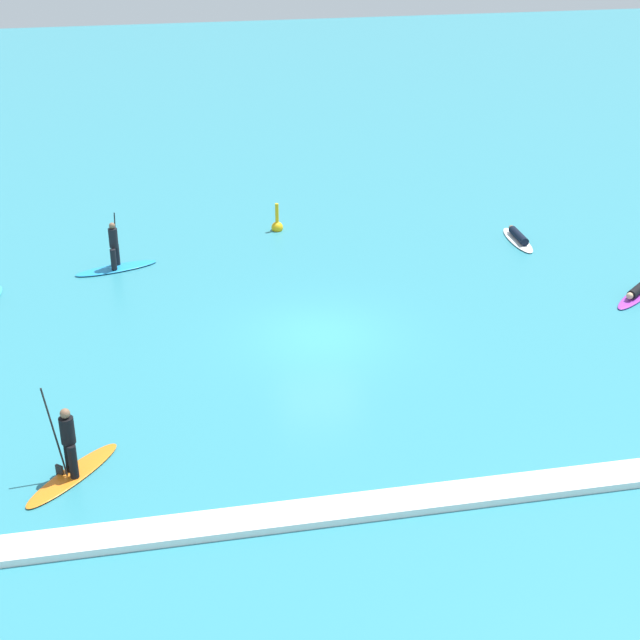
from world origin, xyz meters
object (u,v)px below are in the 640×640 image
at_px(surfer_on_white_board, 518,238).
at_px(surfer_on_blue_board, 115,259).
at_px(surfer_on_purple_board, 639,291).
at_px(marker_buoy, 277,226).
at_px(surfer_on_orange_board, 71,457).

distance_m(surfer_on_white_board, surfer_on_blue_board, 14.93).
xyz_separation_m(surfer_on_purple_board, marker_buoy, (-10.84, 8.37, 0.05)).
distance_m(surfer_on_blue_board, marker_buoy, 6.77).
relative_size(surfer_on_orange_board, surfer_on_blue_board, 0.90).
height_order(surfer_on_white_board, marker_buoy, marker_buoy).
bearing_deg(surfer_on_blue_board, surfer_on_purple_board, -34.44).
bearing_deg(marker_buoy, surfer_on_white_board, -18.60).
relative_size(surfer_on_purple_board, marker_buoy, 2.31).
bearing_deg(surfer_on_orange_board, surfer_on_blue_board, -144.55).
bearing_deg(marker_buoy, surfer_on_blue_board, -156.16).
height_order(surfer_on_purple_board, marker_buoy, marker_buoy).
xyz_separation_m(surfer_on_white_board, surfer_on_purple_board, (2.10, -5.43, 0.00)).
bearing_deg(surfer_on_white_board, surfer_on_purple_board, -157.46).
height_order(surfer_on_orange_board, marker_buoy, surfer_on_orange_board).
distance_m(surfer_on_purple_board, marker_buoy, 13.69).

